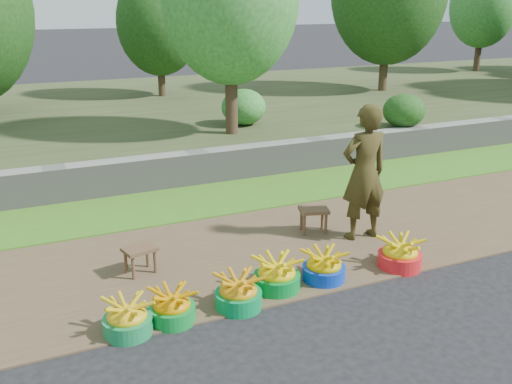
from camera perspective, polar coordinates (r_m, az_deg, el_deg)
name	(u,v)px	position (r m, az deg, el deg)	size (l,w,h in m)	color
ground_plane	(327,295)	(6.02, 7.07, -10.16)	(120.00, 120.00, 0.00)	black
dirt_shoulder	(274,248)	(6.99, 1.77, -5.64)	(80.00, 2.50, 0.02)	brown
grass_verge	(216,198)	(8.70, -4.01, -0.62)	(80.00, 1.50, 0.04)	#3F7A1D
retaining_wall	(198,168)	(9.39, -5.87, 2.41)	(80.00, 0.35, 0.55)	gray
earth_bank	(131,116)	(14.01, -12.37, 7.39)	(80.00, 10.00, 0.50)	#3B4524
vegetation	(341,2)	(14.37, 8.51, 18.24)	(35.57, 8.66, 4.50)	#3C2D1D
basin_a	(127,319)	(5.41, -12.75, -12.24)	(0.45, 0.45, 0.34)	#177F44
basin_b	(172,307)	(5.52, -8.40, -11.32)	(0.44, 0.44, 0.33)	#0C832E
basin_c	(238,293)	(5.68, -1.78, -10.07)	(0.47, 0.47, 0.35)	#05813F
basin_d	(277,275)	(5.99, 2.08, -8.34)	(0.50, 0.50, 0.37)	#037D2A
basin_e	(324,267)	(6.23, 6.80, -7.49)	(0.47, 0.47, 0.35)	#0B34B8
basin_f	(400,254)	(6.66, 14.19, -6.05)	(0.49, 0.49, 0.37)	red
stool_left	(140,253)	(6.40, -11.54, -5.97)	(0.39, 0.33, 0.30)	brown
stool_right	(314,213)	(7.38, 5.80, -2.13)	(0.43, 0.38, 0.32)	brown
vendor_woman	(364,173)	(7.12, 10.78, 1.90)	(0.62, 0.41, 1.71)	black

